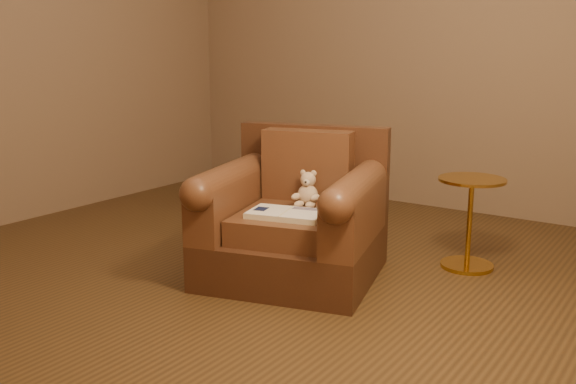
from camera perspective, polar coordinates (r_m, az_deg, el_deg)
The scene contains 5 objects.
floor at distance 3.89m, azimuth -3.81°, elevation -6.43°, with size 4.00×4.00×0.00m, color #4D351A.
armchair at distance 3.62m, azimuth 0.62°, elevation -2.58°, with size 1.11×1.07×0.82m.
teddy_bear at distance 3.64m, azimuth 1.73°, elevation -0.02°, with size 0.15×0.17×0.21m.
guidebook at distance 3.42m, azimuth -0.17°, elevation -1.96°, with size 0.44×0.33×0.03m.
side_table at distance 3.89m, azimuth 15.84°, elevation -2.40°, with size 0.39×0.39×0.54m.
Camera 1 is at (2.28, -2.88, 1.28)m, focal length 40.00 mm.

